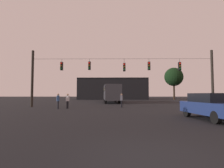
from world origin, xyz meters
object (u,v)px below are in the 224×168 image
Objects in this scene: pedestrian_crossing_center at (122,100)px; tree_left_silhouette at (174,77)px; pedestrian_crossing_left at (68,100)px; pedestrian_crossing_right at (58,100)px; car_near_right at (212,106)px; city_bus at (111,92)px.

pedestrian_crossing_center is 0.18× the size of tree_left_silhouette.
pedestrian_crossing_right is (-0.90, -0.28, 0.02)m from pedestrian_crossing_left.
pedestrian_crossing_right reaches higher than car_near_right.
city_bus is 7.30× the size of pedestrian_crossing_right.
pedestrian_crossing_left is at bearing -107.63° from city_bus.
pedestrian_crossing_center is 31.99m from tree_left_silhouette.
pedestrian_crossing_right reaches higher than pedestrian_crossing_center.
car_near_right is at bearing -74.26° from city_bus.
tree_left_silhouette is at bearing 54.86° from pedestrian_crossing_left.
tree_left_silhouette reaches higher than city_bus.
tree_left_silhouette is (10.22, 37.44, 5.23)m from car_near_right.
tree_left_silhouette reaches higher than car_near_right.
car_near_right is 2.92× the size of pedestrian_crossing_right.
pedestrian_crossing_center reaches higher than car_near_right.
car_near_right is 39.16m from tree_left_silhouette.
car_near_right is at bearing -105.27° from tree_left_silhouette.
car_near_right is 2.93× the size of pedestrian_crossing_center.
pedestrian_crossing_left is at bearing 17.31° from pedestrian_crossing_right.
tree_left_silhouette is at bearing 61.58° from pedestrian_crossing_center.
pedestrian_crossing_right is 37.00m from tree_left_silhouette.
city_bus is 22.56m from car_near_right.
car_near_right is 2.97× the size of pedestrian_crossing_left.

